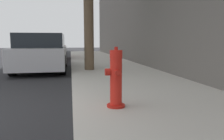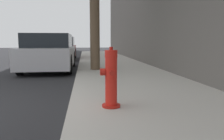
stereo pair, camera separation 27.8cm
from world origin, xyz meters
The scene contains 4 objects.
sidewalk_slab centered at (3.46, 0.00, 0.07)m, with size 3.07×40.00×0.14m.
fire_hydrant centered at (2.59, -0.11, 0.57)m, with size 0.31×0.31×0.93m.
parked_car_near centered at (0.81, 5.64, 0.71)m, with size 1.87×4.00×1.45m.
parked_car_mid centered at (0.75, 10.98, 0.70)m, with size 1.71×3.82×1.45m.
Camera 2 is at (2.19, -3.39, 1.15)m, focal length 35.00 mm.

